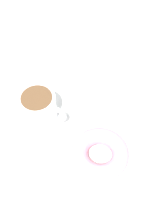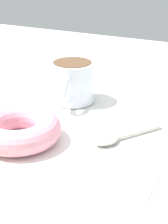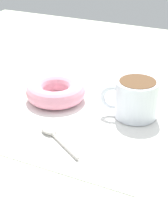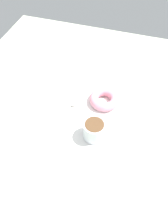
{
  "view_description": "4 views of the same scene",
  "coord_description": "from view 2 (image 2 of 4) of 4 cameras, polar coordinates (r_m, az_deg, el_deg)",
  "views": [
    {
      "loc": [
        -22.8,
        26.58,
        58.03
      ],
      "look_at": [
        1.47,
        -2.84,
        2.3
      ],
      "focal_mm": 50.0,
      "sensor_mm": 36.0,
      "label": 1
    },
    {
      "loc": [
        -44.37,
        -25.89,
        25.28
      ],
      "look_at": [
        1.47,
        -2.84,
        2.3
      ],
      "focal_mm": 60.0,
      "sensor_mm": 36.0,
      "label": 2
    },
    {
      "loc": [
        25.61,
        -55.26,
        34.44
      ],
      "look_at": [
        1.47,
        -2.84,
        2.3
      ],
      "focal_mm": 60.0,
      "sensor_mm": 36.0,
      "label": 3
    },
    {
      "loc": [
        49.95,
        12.19,
        66.99
      ],
      "look_at": [
        1.47,
        -2.84,
        2.3
      ],
      "focal_mm": 35.0,
      "sensor_mm": 36.0,
      "label": 4
    }
  ],
  "objects": [
    {
      "name": "ground_plane",
      "position": [
        0.58,
        -3.18,
        -3.01
      ],
      "size": [
        120.0,
        120.0,
        2.0
      ],
      "primitive_type": "cube",
      "color": "beige"
    },
    {
      "name": "spoon",
      "position": [
        0.52,
        4.68,
        -4.04
      ],
      "size": [
        10.39,
        7.58,
        0.9
      ],
      "color": "#B7B2A8",
      "rests_on": "napkin"
    },
    {
      "name": "coffee_cup",
      "position": [
        0.64,
        -1.78,
        4.72
      ],
      "size": [
        10.36,
        7.75,
        6.96
      ],
      "color": "silver",
      "rests_on": "napkin"
    },
    {
      "name": "donut",
      "position": [
        0.52,
        -9.94,
        -2.6
      ],
      "size": [
        11.81,
        11.81,
        3.52
      ],
      "primitive_type": "torus",
      "color": "pink",
      "rests_on": "napkin"
    },
    {
      "name": "napkin",
      "position": [
        0.57,
        -0.0,
        -1.97
      ],
      "size": [
        29.55,
        29.55,
        0.3
      ],
      "primitive_type": "cube",
      "rotation": [
        0.0,
        0.0,
        -0.01
      ],
      "color": "white",
      "rests_on": "ground_plane"
    }
  ]
}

